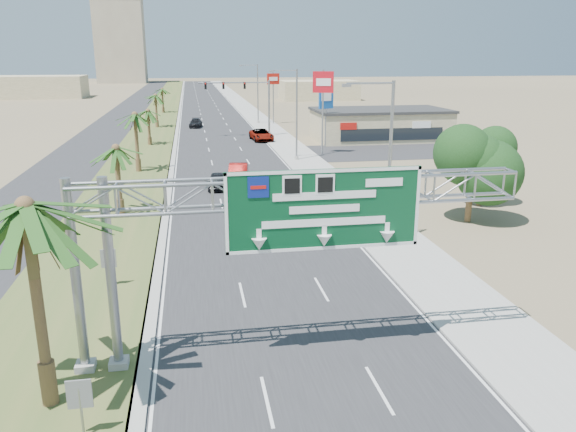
% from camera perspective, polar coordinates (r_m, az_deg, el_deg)
% --- Properties ---
extents(road, '(12.00, 300.00, 0.02)m').
position_cam_1_polar(road, '(120.15, -7.94, 10.40)').
color(road, '#28282B').
rests_on(road, ground).
extents(sidewalk_right, '(4.00, 300.00, 0.10)m').
position_cam_1_polar(sidewalk_right, '(120.74, -3.84, 10.56)').
color(sidewalk_right, '#9E9B93').
rests_on(sidewalk_right, ground).
extents(median_grass, '(7.00, 300.00, 0.12)m').
position_cam_1_polar(median_grass, '(120.22, -12.78, 10.19)').
color(median_grass, '#465A28').
rests_on(median_grass, ground).
extents(opposing_road, '(8.00, 300.00, 0.02)m').
position_cam_1_polar(opposing_road, '(120.77, -16.14, 9.96)').
color(opposing_road, '#28282B').
rests_on(opposing_road, ground).
extents(sign_gantry, '(16.75, 1.24, 7.50)m').
position_cam_1_polar(sign_gantry, '(20.41, -0.83, 0.89)').
color(sign_gantry, gray).
rests_on(sign_gantry, ground).
extents(palm_near, '(5.70, 5.70, 8.35)m').
position_cam_1_polar(palm_near, '(18.79, -25.15, 0.77)').
color(palm_near, brown).
rests_on(palm_near, ground).
extents(palm_row_b, '(3.99, 3.99, 5.95)m').
position_cam_1_polar(palm_row_b, '(42.39, -17.09, 6.49)').
color(palm_row_b, brown).
rests_on(palm_row_b, ground).
extents(palm_row_c, '(3.99, 3.99, 6.75)m').
position_cam_1_polar(palm_row_c, '(58.08, -15.30, 9.79)').
color(palm_row_c, brown).
rests_on(palm_row_c, ground).
extents(palm_row_d, '(3.99, 3.99, 5.45)m').
position_cam_1_polar(palm_row_d, '(76.05, -14.05, 10.27)').
color(palm_row_d, brown).
rests_on(palm_row_d, ground).
extents(palm_row_e, '(3.99, 3.99, 6.15)m').
position_cam_1_polar(palm_row_e, '(94.90, -13.33, 11.77)').
color(palm_row_e, brown).
rests_on(palm_row_e, ground).
extents(palm_row_f, '(3.99, 3.99, 5.75)m').
position_cam_1_polar(palm_row_f, '(119.85, -12.67, 12.41)').
color(palm_row_f, brown).
rests_on(palm_row_f, ground).
extents(streetlight_near, '(3.27, 0.44, 10.00)m').
position_cam_1_polar(streetlight_near, '(34.21, 9.93, 4.48)').
color(streetlight_near, gray).
rests_on(streetlight_near, ground).
extents(streetlight_mid, '(3.27, 0.44, 10.00)m').
position_cam_1_polar(streetlight_mid, '(62.95, 0.71, 9.89)').
color(streetlight_mid, gray).
rests_on(streetlight_mid, ground).
extents(streetlight_far, '(3.27, 0.44, 10.00)m').
position_cam_1_polar(streetlight_far, '(98.44, -3.20, 12.06)').
color(streetlight_far, gray).
rests_on(streetlight_far, ground).
extents(signal_mast, '(10.28, 0.71, 8.00)m').
position_cam_1_polar(signal_mast, '(82.30, -3.36, 11.41)').
color(signal_mast, gray).
rests_on(signal_mast, ground).
extents(store_building, '(18.00, 10.00, 4.00)m').
position_cam_1_polar(store_building, '(80.48, 9.32, 9.09)').
color(store_building, tan).
rests_on(store_building, ground).
extents(oak_near, '(4.50, 4.50, 6.80)m').
position_cam_1_polar(oak_near, '(40.94, 18.29, 5.55)').
color(oak_near, brown).
rests_on(oak_near, ground).
extents(oak_far, '(3.50, 3.50, 5.60)m').
position_cam_1_polar(oak_far, '(45.94, 19.24, 5.63)').
color(oak_far, brown).
rests_on(oak_far, ground).
extents(median_signback_a, '(0.75, 0.08, 2.08)m').
position_cam_1_polar(median_signback_a, '(18.80, -20.39, -16.98)').
color(median_signback_a, gray).
rests_on(median_signback_a, ground).
extents(median_signback_b, '(0.75, 0.08, 2.08)m').
position_cam_1_polar(median_signback_b, '(29.60, -17.76, -4.40)').
color(median_signback_b, gray).
rests_on(median_signback_b, ground).
extents(tower_distant, '(20.00, 16.00, 35.00)m').
position_cam_1_polar(tower_distant, '(261.11, -16.66, 16.69)').
color(tower_distant, gray).
rests_on(tower_distant, ground).
extents(building_distant_left, '(24.00, 14.00, 6.00)m').
position_cam_1_polar(building_distant_left, '(174.60, -23.89, 11.91)').
color(building_distant_left, tan).
rests_on(building_distant_left, ground).
extents(building_distant_right, '(20.00, 12.00, 5.00)m').
position_cam_1_polar(building_distant_right, '(153.65, 3.11, 12.65)').
color(building_distant_right, tan).
rests_on(building_distant_right, ground).
extents(car_left_lane, '(1.97, 4.18, 1.38)m').
position_cam_1_polar(car_left_lane, '(50.07, -7.17, 3.54)').
color(car_left_lane, black).
rests_on(car_left_lane, ground).
extents(car_mid_lane, '(2.38, 5.11, 1.62)m').
position_cam_1_polar(car_mid_lane, '(52.92, -5.07, 4.41)').
color(car_mid_lane, maroon).
rests_on(car_mid_lane, ground).
extents(car_right_lane, '(3.11, 5.92, 1.59)m').
position_cam_1_polar(car_right_lane, '(78.58, -2.72, 8.22)').
color(car_right_lane, gray).
rests_on(car_right_lane, ground).
extents(car_far, '(2.35, 4.86, 1.36)m').
position_cam_1_polar(car_far, '(94.75, -9.36, 9.29)').
color(car_far, black).
rests_on(car_far, ground).
extents(pole_sign_red_near, '(2.37, 1.04, 9.85)m').
position_cam_1_polar(pole_sign_red_near, '(66.45, 3.59, 12.88)').
color(pole_sign_red_near, gray).
rests_on(pole_sign_red_near, ground).
extents(pole_sign_blue, '(2.00, 0.88, 8.07)m').
position_cam_1_polar(pole_sign_blue, '(72.87, 3.89, 11.74)').
color(pole_sign_blue, gray).
rests_on(pole_sign_blue, ground).
extents(pole_sign_red_far, '(2.20, 0.88, 8.69)m').
position_cam_1_polar(pole_sign_red_far, '(97.75, -1.51, 13.34)').
color(pole_sign_red_far, gray).
rests_on(pole_sign_red_far, ground).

